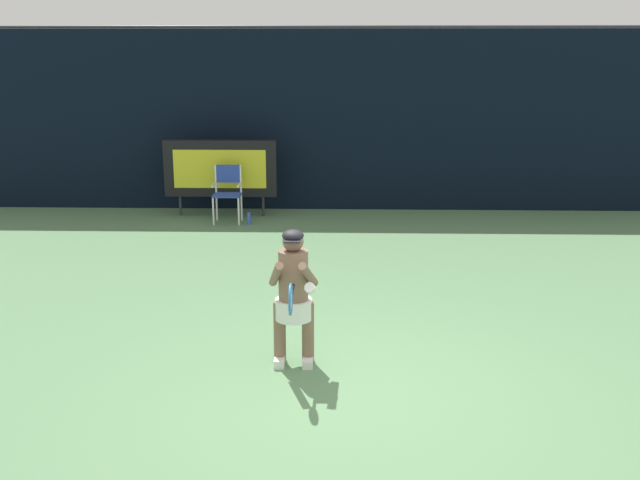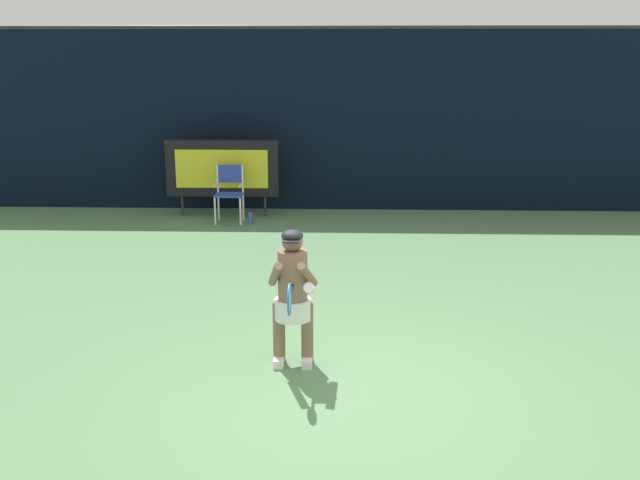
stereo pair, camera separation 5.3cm
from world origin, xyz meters
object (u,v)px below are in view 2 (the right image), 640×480
object	(u,v)px
tennis_player	(293,292)
tennis_ball_loose	(289,232)
tennis_racket	(290,299)
water_bottle	(251,218)
scoreboard	(222,168)
umpire_chair	(229,190)

from	to	relation	value
tennis_player	tennis_ball_loose	world-z (taller)	tennis_player
tennis_player	tennis_racket	bearing A→B (deg)	-88.71
tennis_player	tennis_racket	world-z (taller)	tennis_player
tennis_ball_loose	water_bottle	bearing A→B (deg)	136.67
tennis_ball_loose	tennis_player	bearing A→B (deg)	-85.14
water_bottle	scoreboard	bearing A→B (deg)	130.36
tennis_racket	umpire_chair	bearing A→B (deg)	100.01
tennis_player	tennis_ball_loose	size ratio (longest dim) A/B	21.62
umpire_chair	water_bottle	size ratio (longest dim) A/B	4.08
water_bottle	umpire_chair	bearing A→B (deg)	153.63
scoreboard	water_bottle	world-z (taller)	scoreboard
tennis_player	water_bottle	bearing A→B (deg)	101.15
tennis_racket	tennis_ball_loose	distance (m)	6.31
tennis_racket	tennis_ball_loose	size ratio (longest dim) A/B	8.85
scoreboard	tennis_racket	size ratio (longest dim) A/B	3.65
scoreboard	tennis_ball_loose	bearing A→B (deg)	-46.34
scoreboard	water_bottle	xyz separation A→B (m)	(0.63, -0.74, -0.82)
water_bottle	tennis_racket	size ratio (longest dim) A/B	0.44
scoreboard	tennis_player	bearing A→B (deg)	-75.15
umpire_chair	tennis_player	bearing A→B (deg)	-75.69
tennis_racket	tennis_ball_loose	bearing A→B (deg)	91.29
water_bottle	tennis_ball_loose	distance (m)	1.06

